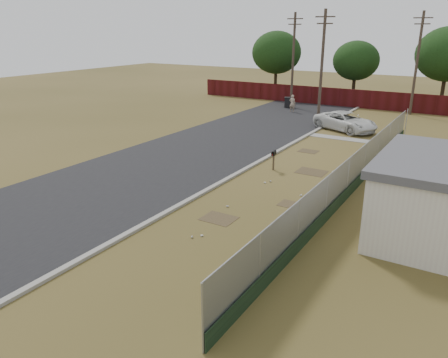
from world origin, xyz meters
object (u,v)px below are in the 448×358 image
Objects in this scene: fire_hydrant at (224,280)px; pedestrian at (292,103)px; mailbox at (274,155)px; pickup_truck at (346,121)px; trash_bin at (288,102)px.

pedestrian is (-9.97, 28.96, 0.43)m from fire_hydrant.
mailbox is 12.03m from pickup_truck.
pickup_truck is 4.94× the size of trash_bin.
fire_hydrant is 30.63m from pedestrian.
mailbox is 0.69× the size of pedestrian.
trash_bin reaches higher than fire_hydrant.
pickup_truck is (0.51, 12.02, -0.17)m from mailbox.
fire_hydrant is at bearing -71.83° from mailbox.
fire_hydrant is 0.78× the size of trash_bin.
trash_bin is at bearing -58.41° from pedestrian.
pedestrian is 2.40m from trash_bin.
fire_hydrant is 12.32m from mailbox.
pickup_truck is at bearing 139.97° from pedestrian.
trash_bin is at bearing 111.13° from mailbox.
pedestrian reaches higher than trash_bin.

